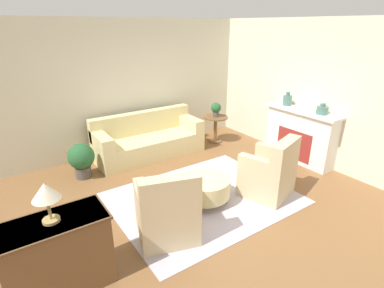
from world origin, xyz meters
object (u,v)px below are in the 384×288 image
object	(u,v)px
armchair_right	(270,174)
vase_mantel_near	(287,100)
potted_plant_floor	(81,159)
ottoman_table	(205,187)
dresser	(59,254)
armchair_left	(167,213)
potted_plant_on_side_table	(216,109)
table_lamp	(46,193)
side_table	(215,124)
vase_mantel_far	(322,110)
couch	(149,141)

from	to	relation	value
armchair_right	vase_mantel_near	world-z (taller)	vase_mantel_near
potted_plant_floor	ottoman_table	bearing A→B (deg)	-54.77
dresser	potted_plant_floor	xyz separation A→B (m)	(0.90, 2.45, -0.06)
armchair_right	vase_mantel_near	xyz separation A→B (m)	(1.55, 1.04, 0.81)
ottoman_table	dresser	size ratio (longest dim) A/B	0.76
dresser	vase_mantel_near	size ratio (longest dim) A/B	3.79
armchair_left	armchair_right	size ratio (longest dim) A/B	1.00
armchair_left	dresser	distance (m)	1.34
potted_plant_on_side_table	table_lamp	xyz separation A→B (m)	(-4.07, -2.50, 0.35)
potted_plant_floor	table_lamp	size ratio (longest dim) A/B	1.55
armchair_right	dresser	distance (m)	3.28
side_table	armchair_left	bearing A→B (deg)	-138.32
armchair_left	table_lamp	size ratio (longest dim) A/B	2.35
table_lamp	side_table	bearing A→B (deg)	31.53
armchair_left	vase_mantel_far	bearing A→B (deg)	3.73
armchair_right	armchair_left	bearing A→B (deg)	180.00
vase_mantel_far	side_table	bearing A→B (deg)	109.05
armchair_right	dresser	world-z (taller)	armchair_right
side_table	potted_plant_on_side_table	size ratio (longest dim) A/B	1.89
armchair_right	side_table	distance (m)	2.56
potted_plant_on_side_table	table_lamp	distance (m)	4.79
side_table	vase_mantel_far	world-z (taller)	vase_mantel_far
armchair_left	ottoman_table	xyz separation A→B (m)	(0.93, 0.44, -0.12)
armchair_left	table_lamp	bearing A→B (deg)	-177.28
ottoman_table	potted_plant_on_side_table	xyz separation A→B (m)	(1.80, 1.99, 0.55)
armchair_left	ottoman_table	size ratio (longest dim) A/B	1.25
couch	armchair_left	bearing A→B (deg)	-111.68
armchair_left	armchair_right	xyz separation A→B (m)	(1.94, 0.00, 0.00)
couch	table_lamp	bearing A→B (deg)	-131.53
armchair_right	potted_plant_on_side_table	bearing A→B (deg)	71.99
side_table	potted_plant_floor	size ratio (longest dim) A/B	0.95
side_table	vase_mantel_far	xyz separation A→B (m)	(0.76, -2.21, 0.74)
table_lamp	potted_plant_on_side_table	bearing A→B (deg)	31.53
armchair_left	side_table	bearing A→B (deg)	41.68
ottoman_table	couch	bearing A→B (deg)	87.15
ottoman_table	potted_plant_floor	distance (m)	2.38
potted_plant_floor	potted_plant_on_side_table	bearing A→B (deg)	0.92
ottoman_table	vase_mantel_near	xyz separation A→B (m)	(2.56, 0.60, 0.93)
vase_mantel_far	couch	bearing A→B (deg)	135.68
couch	potted_plant_on_side_table	xyz separation A→B (m)	(1.69, -0.19, 0.49)
couch	vase_mantel_near	size ratio (longest dim) A/B	8.19
vase_mantel_near	couch	bearing A→B (deg)	147.15
dresser	vase_mantel_near	world-z (taller)	vase_mantel_near
side_table	vase_mantel_far	distance (m)	2.45
couch	vase_mantel_near	distance (m)	3.05
couch	ottoman_table	size ratio (longest dim) A/B	2.84
armchair_left	vase_mantel_far	size ratio (longest dim) A/B	4.75
armchair_left	vase_mantel_near	xyz separation A→B (m)	(3.50, 1.04, 0.81)
armchair_left	table_lamp	xyz separation A→B (m)	(-1.34, -0.06, 0.78)
couch	armchair_right	size ratio (longest dim) A/B	2.28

